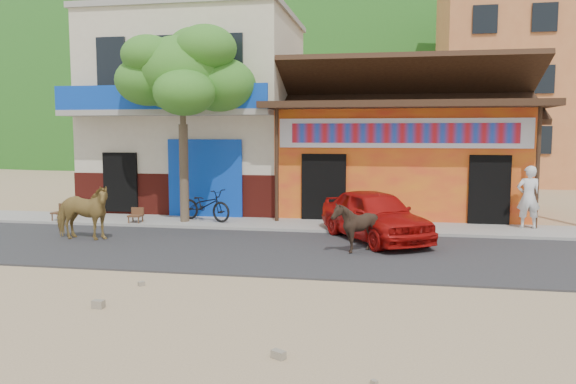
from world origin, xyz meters
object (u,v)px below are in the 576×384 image
(cow_tan, at_px, (82,212))
(red_car, at_px, (375,215))
(tree, at_px, (183,124))
(pedestrian, at_px, (528,197))
(cafe_chair_right, at_px, (135,209))
(scooter, at_px, (205,205))
(cafe_chair_left, at_px, (60,205))
(cow_dark, at_px, (356,227))

(cow_tan, distance_m, red_car, 7.72)
(tree, distance_m, red_car, 6.56)
(pedestrian, bearing_deg, cafe_chair_right, 2.00)
(scooter, distance_m, pedestrian, 9.59)
(cafe_chair_right, bearing_deg, cafe_chair_left, 178.00)
(tree, xyz_separation_m, cow_tan, (-1.73, -2.95, -2.35))
(red_car, relative_size, scooter, 2.07)
(pedestrian, bearing_deg, cafe_chair_left, 1.08)
(tree, bearing_deg, cafe_chair_left, -172.73)
(tree, relative_size, red_car, 1.52)
(scooter, distance_m, cafe_chair_right, 2.13)
(cow_dark, relative_size, red_car, 0.31)
(scooter, distance_m, cafe_chair_left, 4.57)
(red_car, relative_size, pedestrian, 2.18)
(tree, relative_size, scooter, 3.15)
(cow_tan, distance_m, scooter, 3.94)
(cafe_chair_right, bearing_deg, cow_tan, -99.72)
(scooter, height_order, cafe_chair_left, scooter)
(red_car, distance_m, pedestrian, 4.83)
(cow_tan, distance_m, cow_dark, 7.22)
(cafe_chair_left, xyz_separation_m, cafe_chair_right, (2.52, 0.00, -0.06))
(tree, distance_m, pedestrian, 10.41)
(cow_dark, xyz_separation_m, scooter, (-4.88, 3.45, -0.03))
(cow_tan, relative_size, red_car, 0.44)
(cow_dark, bearing_deg, cafe_chair_left, -105.92)
(red_car, xyz_separation_m, cafe_chair_right, (-7.28, 1.13, -0.17))
(pedestrian, xyz_separation_m, cafe_chair_left, (-14.10, -1.05, -0.43))
(pedestrian, height_order, cafe_chair_left, pedestrian)
(cow_dark, relative_size, cafe_chair_right, 1.44)
(cow_dark, bearing_deg, scooter, -124.96)
(cafe_chair_right, bearing_deg, pedestrian, 3.17)
(pedestrian, distance_m, cafe_chair_left, 14.14)
(tree, relative_size, cow_dark, 4.95)
(cow_dark, bearing_deg, cafe_chair_right, -111.37)
(pedestrian, distance_m, cafe_chair_right, 11.64)
(tree, height_order, cow_dark, tree)
(cow_tan, distance_m, cafe_chair_left, 3.29)
(cow_tan, bearing_deg, tree, -28.42)
(cow_tan, xyz_separation_m, cafe_chair_left, (-2.19, 2.45, -0.17))
(cow_tan, relative_size, cow_dark, 1.43)
(cow_tan, relative_size, pedestrian, 0.95)
(cow_tan, xyz_separation_m, red_car, (7.61, 1.32, -0.06))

